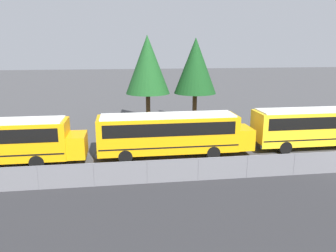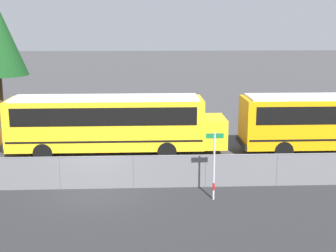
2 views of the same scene
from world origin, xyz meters
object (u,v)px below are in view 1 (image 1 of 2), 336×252
school_bus_3 (320,125)px  tree_2 (195,66)px  tree_0 (148,65)px  school_bus_2 (171,132)px

school_bus_3 → tree_2: 12.55m
tree_0 → tree_2: bearing=-11.0°
school_bus_3 → school_bus_2: bearing=-178.0°
tree_0 → tree_2: tree_0 is taller
school_bus_2 → tree_2: size_ratio=1.30×
school_bus_2 → tree_0: bearing=95.2°
tree_0 → tree_2: 4.70m
school_bus_2 → tree_0: size_ratio=1.27×
school_bus_3 → tree_2: tree_2 is taller
tree_0 → school_bus_2: bearing=-84.8°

